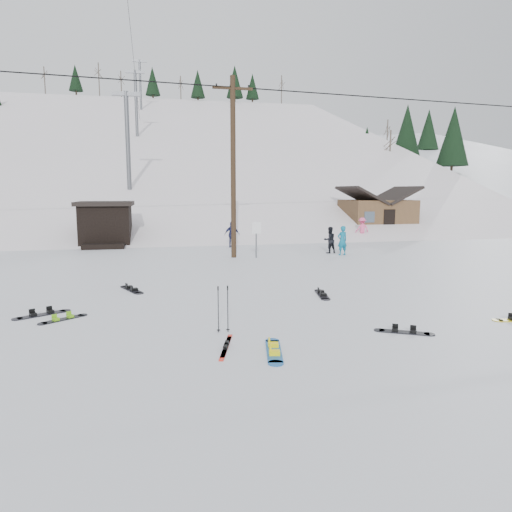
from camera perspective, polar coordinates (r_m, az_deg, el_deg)
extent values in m
plane|color=white|center=(9.82, -1.06, -12.15)|extent=(200.00, 200.00, 0.00)
cube|color=white|center=(65.89, -10.25, -5.51)|extent=(60.00, 85.24, 65.97)
cube|color=white|center=(72.62, 21.48, -3.87)|extent=(45.66, 93.98, 54.59)
cylinder|color=#3A2819|center=(23.37, -2.87, 10.82)|extent=(0.26, 0.26, 9.00)
cube|color=#3A2819|center=(23.87, -2.94, 20.22)|extent=(2.00, 0.12, 0.12)
cylinder|color=black|center=(23.90, -2.94, 20.50)|extent=(0.08, 0.08, 0.12)
cylinder|color=#595B60|center=(23.29, 0.03, 1.97)|extent=(0.07, 0.07, 1.80)
cube|color=white|center=(23.19, 0.05, 3.56)|extent=(0.50, 0.04, 0.60)
cube|color=black|center=(30.29, -18.23, 3.66)|extent=(3.00, 3.00, 2.50)
cube|color=black|center=(30.22, -18.34, 6.25)|extent=(3.40, 3.40, 0.25)
cube|color=black|center=(28.61, -18.51, 1.19)|extent=(2.40, 1.20, 0.30)
cylinder|color=#595B60|center=(39.29, -15.73, 13.46)|extent=(0.36, 0.36, 8.00)
cube|color=#595B60|center=(39.84, -15.95, 18.91)|extent=(2.20, 0.30, 0.30)
cylinder|color=#595B60|center=(59.98, -14.75, 17.82)|extent=(0.36, 0.36, 8.00)
cube|color=#595B60|center=(60.75, -14.89, 21.35)|extent=(2.20, 0.30, 0.30)
cylinder|color=#595B60|center=(80.84, -14.26, 19.93)|extent=(0.36, 0.36, 8.00)
cube|color=#595B60|center=(81.72, -14.36, 22.54)|extent=(2.20, 0.30, 0.30)
cube|color=brown|center=(37.10, 14.85, 4.70)|extent=(5.00, 4.00, 2.70)
cube|color=black|center=(36.45, 13.04, 7.38)|extent=(2.69, 4.40, 1.43)
cube|color=black|center=(37.67, 16.79, 7.26)|extent=(2.69, 4.40, 1.43)
cube|color=black|center=(35.33, 16.31, 4.08)|extent=(0.90, 0.06, 1.90)
cube|color=#1C63B6|center=(9.94, 2.25, -11.81)|extent=(0.57, 1.40, 0.03)
cylinder|color=#1C63B6|center=(10.58, 2.04, -10.54)|extent=(0.31, 0.31, 0.03)
cylinder|color=#1C63B6|center=(9.30, 2.49, -13.24)|extent=(0.31, 0.31, 0.03)
cube|color=yellow|center=(10.15, 2.17, -11.02)|extent=(0.25, 0.21, 0.09)
cube|color=yellow|center=(9.69, 2.33, -11.98)|extent=(0.25, 0.21, 0.09)
cube|color=red|center=(10.15, -3.82, -11.40)|extent=(0.50, 1.49, 0.02)
cube|color=black|center=(10.13, -3.82, -11.18)|extent=(0.15, 0.29, 0.07)
cube|color=red|center=(10.30, -3.71, -11.11)|extent=(0.50, 1.49, 0.02)
cube|color=black|center=(10.28, -3.71, -10.89)|extent=(0.15, 0.29, 0.07)
cylinder|color=black|center=(11.11, -4.74, -6.75)|extent=(0.02, 0.02, 1.11)
cylinder|color=black|center=(11.24, -4.71, -9.21)|extent=(0.08, 0.08, 0.01)
cylinder|color=black|center=(10.98, -4.77, -4.04)|extent=(0.03, 0.03, 0.10)
cylinder|color=black|center=(11.14, -3.55, -6.69)|extent=(0.02, 0.02, 1.11)
cylinder|color=black|center=(11.27, -3.53, -9.15)|extent=(0.08, 0.08, 0.01)
cylinder|color=black|center=(11.01, -3.57, -3.99)|extent=(0.03, 0.03, 0.10)
cube|color=black|center=(14.01, -25.19, -6.66)|extent=(1.23, 0.89, 0.03)
cylinder|color=black|center=(14.20, -22.75, -6.32)|extent=(0.29, 0.29, 0.03)
cylinder|color=black|center=(13.85, -27.69, -6.99)|extent=(0.29, 0.29, 0.03)
cube|color=black|center=(14.06, -24.32, -6.32)|extent=(0.24, 0.26, 0.08)
cube|color=black|center=(13.94, -26.10, -6.56)|extent=(0.24, 0.26, 0.08)
cube|color=black|center=(16.38, -15.28, -4.10)|extent=(0.83, 1.34, 0.03)
cylinder|color=black|center=(16.99, -16.10, -3.69)|extent=(0.31, 0.31, 0.03)
cylinder|color=black|center=(15.77, -14.40, -4.53)|extent=(0.31, 0.31, 0.03)
cube|color=black|center=(16.59, -15.59, -3.75)|extent=(0.27, 0.24, 0.09)
cube|color=black|center=(16.15, -14.98, -4.05)|extent=(0.27, 0.24, 0.09)
cube|color=black|center=(13.31, -22.97, -7.29)|extent=(1.03, 0.86, 0.02)
cylinder|color=black|center=(13.54, -20.86, -6.91)|extent=(0.25, 0.25, 0.02)
cylinder|color=black|center=(13.09, -25.15, -7.67)|extent=(0.25, 0.25, 0.02)
cube|color=#6EBD16|center=(13.38, -22.21, -6.96)|extent=(0.22, 0.23, 0.07)
cube|color=#6EBD16|center=(13.21, -23.76, -7.23)|extent=(0.22, 0.23, 0.07)
cube|color=black|center=(11.75, 18.02, -9.05)|extent=(1.14, 0.78, 0.02)
cylinder|color=black|center=(11.79, 20.86, -9.13)|extent=(0.27, 0.27, 0.02)
cylinder|color=black|center=(11.74, 15.16, -8.95)|extent=(0.27, 0.27, 0.02)
cube|color=black|center=(11.74, 19.05, -8.85)|extent=(0.21, 0.23, 0.08)
cube|color=black|center=(11.73, 17.00, -8.78)|extent=(0.21, 0.23, 0.08)
cylinder|color=gold|center=(13.75, 27.96, -7.11)|extent=(0.28, 0.28, 0.03)
cube|color=black|center=(15.23, 8.26, -4.81)|extent=(0.51, 1.32, 0.03)
cylinder|color=black|center=(15.84, 7.84, -4.29)|extent=(0.30, 0.30, 0.03)
cylinder|color=black|center=(14.61, 8.72, -5.37)|extent=(0.30, 0.30, 0.03)
cube|color=black|center=(15.44, 8.11, -4.42)|extent=(0.23, 0.19, 0.08)
cube|color=black|center=(14.99, 8.42, -4.80)|extent=(0.23, 0.19, 0.08)
imported|color=#0D6A8B|center=(24.72, 10.74, 1.91)|extent=(0.63, 0.48, 1.56)
imported|color=black|center=(25.37, 9.18, 1.98)|extent=(0.80, 0.67, 1.45)
imported|color=#F75790|center=(32.86, 13.12, 3.35)|extent=(1.04, 0.65, 1.56)
imported|color=#1C2048|center=(27.68, -3.02, 2.69)|extent=(0.98, 0.59, 1.56)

